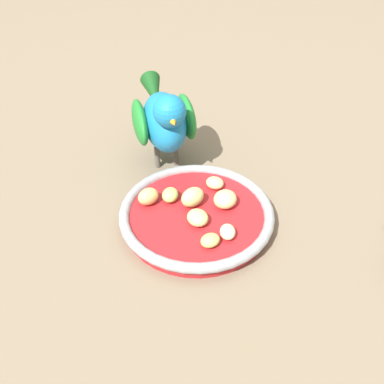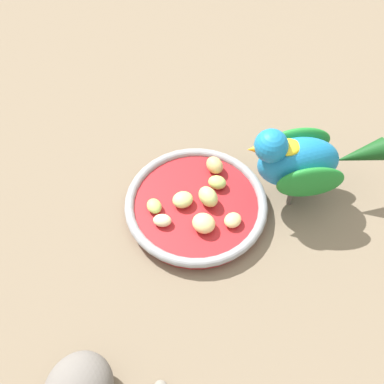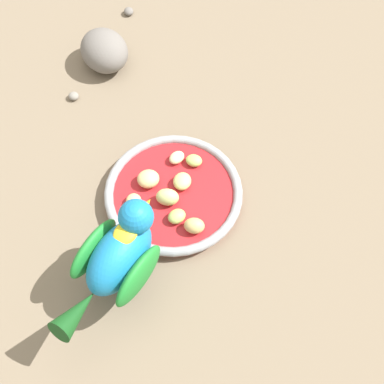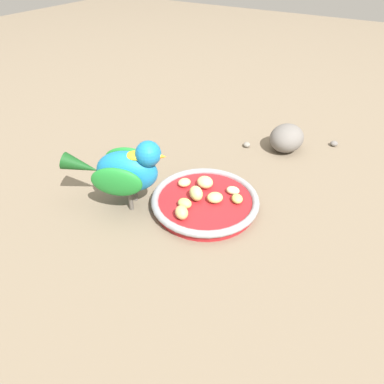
% 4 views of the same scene
% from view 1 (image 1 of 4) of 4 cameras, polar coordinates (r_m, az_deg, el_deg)
% --- Properties ---
extents(ground_plane, '(4.00, 4.00, 0.00)m').
position_cam_1_polar(ground_plane, '(0.63, 2.44, -2.79)').
color(ground_plane, '#756651').
extents(feeding_bowl, '(0.21, 0.21, 0.03)m').
position_cam_1_polar(feeding_bowl, '(0.61, 0.58, -3.00)').
color(feeding_bowl, '#AD1E23').
rests_on(feeding_bowl, ground_plane).
extents(apple_piece_0, '(0.03, 0.02, 0.01)m').
position_cam_1_polar(apple_piece_0, '(0.57, 4.54, -5.06)').
color(apple_piece_0, beige).
rests_on(apple_piece_0, feeding_bowl).
extents(apple_piece_1, '(0.04, 0.04, 0.03)m').
position_cam_1_polar(apple_piece_1, '(0.61, 0.07, -0.65)').
color(apple_piece_1, '#C6D17A').
rests_on(apple_piece_1, feeding_bowl).
extents(apple_piece_2, '(0.04, 0.04, 0.02)m').
position_cam_1_polar(apple_piece_2, '(0.58, 0.72, -3.27)').
color(apple_piece_2, '#C6D17A').
rests_on(apple_piece_2, feeding_bowl).
extents(apple_piece_3, '(0.04, 0.04, 0.02)m').
position_cam_1_polar(apple_piece_3, '(0.61, 4.18, -1.17)').
color(apple_piece_3, '#E5C67F').
rests_on(apple_piece_3, feeding_bowl).
extents(apple_piece_4, '(0.03, 0.03, 0.02)m').
position_cam_1_polar(apple_piece_4, '(0.64, 2.58, 1.20)').
color(apple_piece_4, '#E5C67F').
rests_on(apple_piece_4, feeding_bowl).
extents(apple_piece_5, '(0.03, 0.03, 0.02)m').
position_cam_1_polar(apple_piece_5, '(0.56, 2.31, -6.15)').
color(apple_piece_5, '#B2CC66').
rests_on(apple_piece_5, feeding_bowl).
extents(apple_piece_6, '(0.04, 0.04, 0.02)m').
position_cam_1_polar(apple_piece_6, '(0.61, -5.58, -0.56)').
color(apple_piece_6, tan).
rests_on(apple_piece_6, feeding_bowl).
extents(apple_piece_7, '(0.03, 0.02, 0.02)m').
position_cam_1_polar(apple_piece_7, '(0.62, -2.76, -0.29)').
color(apple_piece_7, '#B2CC66').
rests_on(apple_piece_7, feeding_bowl).
extents(parrot, '(0.20, 0.12, 0.14)m').
position_cam_1_polar(parrot, '(0.68, -3.59, 9.38)').
color(parrot, '#59544C').
rests_on(parrot, ground_plane).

